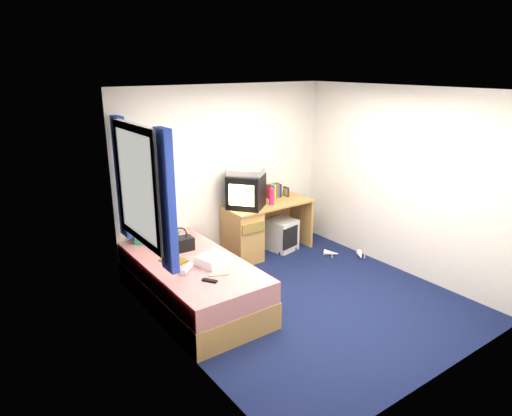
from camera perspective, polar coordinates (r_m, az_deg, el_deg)
ground at (r=5.48m, az=6.19°, el=-11.41°), size 3.40×3.40×0.00m
room_shell at (r=4.94m, az=6.74°, el=3.47°), size 3.40×3.40×3.40m
bed at (r=5.31m, az=-7.92°, el=-9.24°), size 1.01×2.00×0.54m
pillow at (r=5.90m, az=-12.41°, el=-3.14°), size 0.62×0.50×0.12m
desk at (r=6.47m, az=-0.53°, el=-2.66°), size 1.30×0.55×0.75m
storage_cube at (r=6.77m, az=3.28°, el=-3.36°), size 0.43×0.43×0.46m
crt_tv at (r=6.25m, az=-1.25°, el=2.10°), size 0.62×0.62×0.46m
vcr at (r=6.18m, az=-1.26°, el=4.55°), size 0.54×0.56×0.09m
book_row at (r=6.75m, az=2.21°, el=2.16°), size 0.20×0.13×0.20m
picture_frame at (r=6.84m, az=3.79°, el=2.07°), size 0.02×0.12×0.14m
pink_water_bottle at (r=6.40m, az=1.95°, el=1.38°), size 0.08×0.08×0.22m
aerosol_can at (r=6.47m, az=0.58°, el=1.38°), size 0.06×0.06×0.18m
handbag at (r=5.45m, az=-9.49°, el=-4.43°), size 0.32×0.19×0.29m
towel at (r=5.05m, az=-5.32°, el=-6.47°), size 0.38×0.34×0.11m
magazine at (r=5.21m, az=-10.27°, el=-6.48°), size 0.27×0.32×0.01m
water_bottle at (r=4.93m, az=-8.67°, el=-7.50°), size 0.20×0.18×0.07m
colour_swatch_fan at (r=4.83m, az=-4.67°, el=-8.28°), size 0.23×0.14×0.01m
remote_control at (r=4.70m, az=-5.82°, el=-9.02°), size 0.13×0.16×0.02m
window_assembly at (r=4.90m, az=-14.22°, el=2.51°), size 0.11×1.42×1.40m
white_heels at (r=6.69m, az=11.17°, el=-5.68°), size 0.49×0.52×0.09m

